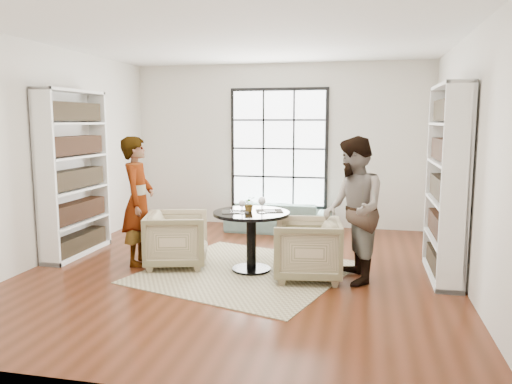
% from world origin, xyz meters
% --- Properties ---
extents(ground, '(6.00, 6.00, 0.00)m').
position_xyz_m(ground, '(0.00, 0.00, 0.00)').
color(ground, '#562614').
extents(room_shell, '(6.00, 6.01, 6.00)m').
position_xyz_m(room_shell, '(0.00, 0.54, 1.26)').
color(room_shell, silver).
rests_on(room_shell, ground).
extents(rug, '(2.98, 2.98, 0.01)m').
position_xyz_m(rug, '(0.08, -0.07, 0.01)').
color(rug, tan).
rests_on(rug, ground).
extents(pedestal_table, '(0.99, 0.99, 0.79)m').
position_xyz_m(pedestal_table, '(0.15, 0.02, 0.57)').
color(pedestal_table, black).
rests_on(pedestal_table, ground).
extents(sofa, '(1.86, 0.76, 0.54)m').
position_xyz_m(sofa, '(0.09, 2.45, 0.27)').
color(sofa, gray).
rests_on(sofa, ground).
extents(armchair_left, '(0.99, 0.98, 0.74)m').
position_xyz_m(armchair_left, '(-0.89, 0.03, 0.37)').
color(armchair_left, '#C3C08B').
rests_on(armchair_left, ground).
extents(armchair_right, '(0.93, 0.91, 0.76)m').
position_xyz_m(armchair_right, '(0.90, -0.15, 0.38)').
color(armchair_right, tan).
rests_on(armchair_right, ground).
extents(person_left, '(0.52, 0.70, 1.75)m').
position_xyz_m(person_left, '(-1.44, 0.03, 0.88)').
color(person_left, gray).
rests_on(person_left, ground).
extents(person_right, '(0.86, 1.00, 1.78)m').
position_xyz_m(person_right, '(1.45, -0.15, 0.89)').
color(person_right, gray).
rests_on(person_right, ground).
extents(placemat_left, '(0.40, 0.34, 0.01)m').
position_xyz_m(placemat_left, '(-0.05, -0.05, 0.79)').
color(placemat_left, '#282623').
rests_on(placemat_left, pedestal_table).
extents(placemat_right, '(0.40, 0.34, 0.01)m').
position_xyz_m(placemat_right, '(0.37, 0.11, 0.79)').
color(placemat_right, '#282623').
rests_on(placemat_right, pedestal_table).
extents(cutlery_left, '(0.20, 0.25, 0.01)m').
position_xyz_m(cutlery_left, '(-0.05, -0.05, 0.80)').
color(cutlery_left, '#B9B9BE').
rests_on(cutlery_left, placemat_left).
extents(cutlery_right, '(0.20, 0.25, 0.01)m').
position_xyz_m(cutlery_right, '(0.37, 0.11, 0.80)').
color(cutlery_right, '#B9B9BE').
rests_on(cutlery_right, placemat_right).
extents(wine_glass_left, '(0.08, 0.08, 0.17)m').
position_xyz_m(wine_glass_left, '(0.06, -0.13, 0.92)').
color(wine_glass_left, silver).
rests_on(wine_glass_left, pedestal_table).
extents(wine_glass_right, '(0.10, 0.10, 0.21)m').
position_xyz_m(wine_glass_right, '(0.30, -0.05, 0.94)').
color(wine_glass_right, silver).
rests_on(wine_glass_right, pedestal_table).
extents(flower_centerpiece, '(0.21, 0.19, 0.20)m').
position_xyz_m(flower_centerpiece, '(0.11, 0.05, 0.89)').
color(flower_centerpiece, gray).
rests_on(flower_centerpiece, pedestal_table).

